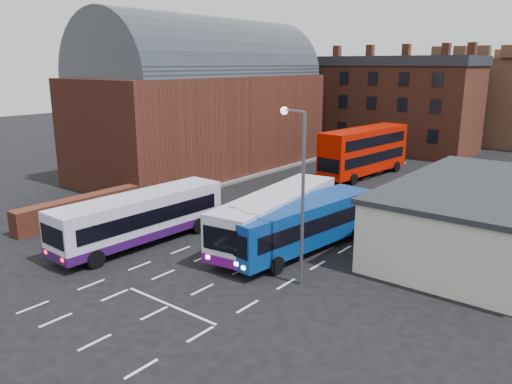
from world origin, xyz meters
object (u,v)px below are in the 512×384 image
Objects in this scene: street_lamp at (299,181)px; pedestrian_red at (47,245)px; bus_blue at (302,223)px; pedestrian_beige at (51,236)px; bus_red_double at (364,151)px; bus_white_outbound at (141,215)px; bus_white_inbound at (277,214)px.

street_lamp reaches higher than pedestrian_red.
bus_blue reaches higher than pedestrian_red.
street_lamp is 16.47m from pedestrian_beige.
street_lamp is 5.58× the size of pedestrian_red.
bus_red_double reaches higher than pedestrian_red.
street_lamp reaches higher than bus_blue.
bus_red_double is (2.18, 26.95, 0.72)m from bus_white_outbound.
bus_white_outbound is at bearing -173.49° from street_lamp.
bus_red_double is 27.35m from street_lamp.
bus_white_inbound is 1.07× the size of bus_blue.
bus_white_inbound is 14.21m from pedestrian_beige.
bus_white_inbound is 6.97m from street_lamp.
bus_white_outbound is 7.17× the size of pedestrian_beige.
bus_white_outbound is 8.68m from bus_white_inbound.
pedestrian_beige is (-3.70, -4.10, -1.07)m from bus_white_outbound.
bus_white_inbound is at bearing 0.61° from bus_blue.
bus_blue reaches higher than pedestrian_beige.
bus_red_double is 31.65m from pedestrian_beige.
bus_white_outbound is 11.79m from street_lamp.
bus_blue is at bearing 112.62° from bus_red_double.
bus_blue is at bearing -150.45° from pedestrian_beige.
pedestrian_red is (-9.26, -10.52, -1.14)m from bus_white_inbound.
pedestrian_beige reaches higher than pedestrian_red.
bus_white_outbound reaches higher than pedestrian_red.
bus_white_inbound reaches higher than pedestrian_beige.
pedestrian_beige is (-10.50, -9.50, -1.13)m from bus_white_inbound.
bus_blue is 15.33m from pedestrian_red.
bus_blue is 0.93× the size of bus_red_double.
bus_blue is at bearing 32.60° from bus_white_outbound.
bus_red_double is (-4.62, 21.55, 0.66)m from bus_white_inbound.
bus_blue is 1.28× the size of street_lamp.
bus_red_double is at bearing -85.10° from bus_white_inbound.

